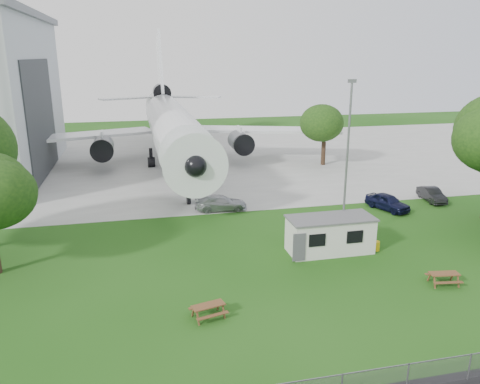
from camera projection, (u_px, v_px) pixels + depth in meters
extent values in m
plane|color=#2D5F1C|center=(258.00, 293.00, 27.97)|extent=(160.00, 160.00, 0.00)
cube|color=#B7B7B2|center=(186.00, 160.00, 63.53)|extent=(120.00, 46.00, 0.03)
cube|color=#2D3033|center=(42.00, 118.00, 53.37)|extent=(0.16, 16.00, 12.96)
cylinder|color=white|center=(173.00, 127.00, 57.93)|extent=(5.40, 34.00, 5.40)
cone|color=white|center=(192.00, 159.00, 40.15)|extent=(5.40, 5.50, 5.40)
cone|color=white|center=(162.00, 104.00, 77.36)|extent=(4.86, 9.00, 4.86)
cube|color=white|center=(71.00, 136.00, 58.62)|extent=(21.36, 10.77, 0.36)
cube|color=white|center=(263.00, 130.00, 63.91)|extent=(21.36, 10.77, 0.36)
cube|color=white|center=(160.00, 69.00, 75.75)|extent=(0.46, 9.96, 12.17)
cylinder|color=#515459|center=(103.00, 148.00, 56.25)|extent=(2.50, 4.20, 2.50)
cylinder|color=#515459|center=(240.00, 142.00, 59.85)|extent=(2.50, 4.20, 2.50)
cylinder|color=#515459|center=(161.00, 92.00, 75.86)|extent=(2.60, 4.50, 2.60)
cylinder|color=black|center=(188.00, 192.00, 44.52)|extent=(0.36, 0.36, 2.40)
cylinder|color=black|center=(151.00, 157.00, 59.37)|extent=(0.44, 0.44, 2.40)
cylinder|color=black|center=(195.00, 155.00, 60.56)|extent=(0.44, 0.44, 2.40)
cube|color=silver|center=(330.00, 235.00, 33.64)|extent=(6.01, 2.52, 2.50)
cube|color=#59595B|center=(331.00, 218.00, 33.27)|extent=(6.21, 2.72, 0.12)
cylinder|color=gold|center=(376.00, 246.00, 34.05)|extent=(0.50, 0.50, 0.70)
cylinder|color=slate|center=(347.00, 166.00, 33.82)|extent=(0.16, 0.16, 12.00)
cylinder|color=#382619|center=(323.00, 153.00, 60.33)|extent=(0.56, 0.56, 3.02)
sphere|color=#2F5916|center=(325.00, 125.00, 59.29)|extent=(5.59, 5.59, 5.59)
imported|color=black|center=(388.00, 202.00, 42.91)|extent=(3.15, 4.65, 1.47)
imported|color=black|center=(432.00, 195.00, 45.48)|extent=(1.89, 4.11, 1.31)
imported|color=#A5A7AC|center=(221.00, 203.00, 42.77)|extent=(4.86, 2.21, 1.38)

